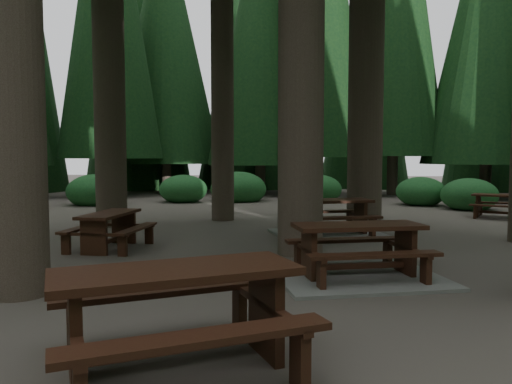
# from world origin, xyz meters

# --- Properties ---
(ground) EXTENTS (80.00, 80.00, 0.00)m
(ground) POSITION_xyz_m (0.00, 0.00, 0.00)
(ground) COLOR #564E46
(ground) RESTS_ON ground
(picnic_table_a) EXTENTS (2.85, 2.56, 0.82)m
(picnic_table_a) POSITION_xyz_m (1.69, -1.63, 0.28)
(picnic_table_a) COLOR gray
(picnic_table_a) RESTS_ON ground
(picnic_table_b) EXTENTS (1.41, 1.72, 0.72)m
(picnic_table_b) POSITION_xyz_m (-2.92, 0.28, 0.48)
(picnic_table_b) COLOR #371510
(picnic_table_b) RESTS_ON ground
(picnic_table_c) EXTENTS (2.96, 2.69, 0.83)m
(picnic_table_c) POSITION_xyz_m (1.43, 2.47, 0.29)
(picnic_table_c) COLOR gray
(picnic_table_c) RESTS_ON ground
(picnic_table_d) EXTENTS (2.02, 1.88, 0.70)m
(picnic_table_d) POSITION_xyz_m (6.62, 6.26, 0.46)
(picnic_table_d) COLOR #371510
(picnic_table_d) RESTS_ON ground
(picnic_table_e) EXTENTS (2.56, 2.40, 0.88)m
(picnic_table_e) POSITION_xyz_m (-0.13, -5.05, 0.58)
(picnic_table_e) COLOR #371510
(picnic_table_e) RESTS_ON ground
(shrub_ring) EXTENTS (23.86, 24.64, 1.49)m
(shrub_ring) POSITION_xyz_m (0.70, 0.75, 0.40)
(shrub_ring) COLOR #1F5B2B
(shrub_ring) RESTS_ON ground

